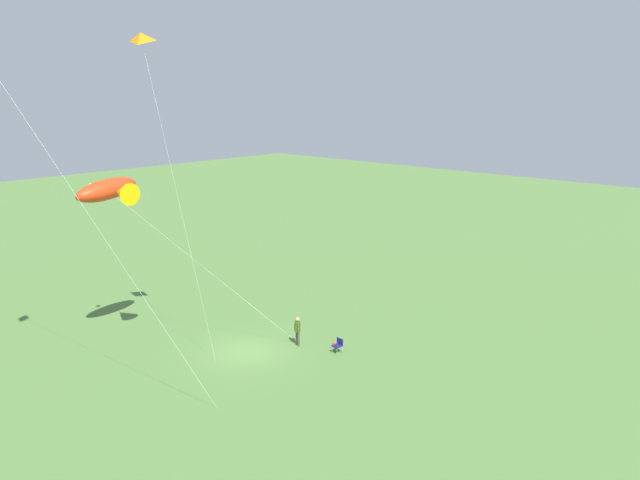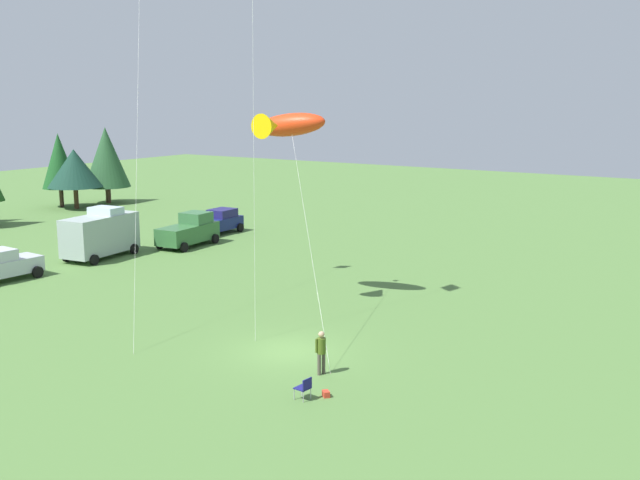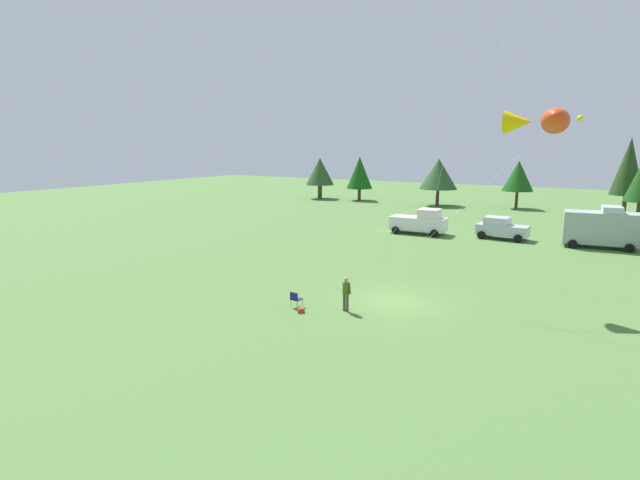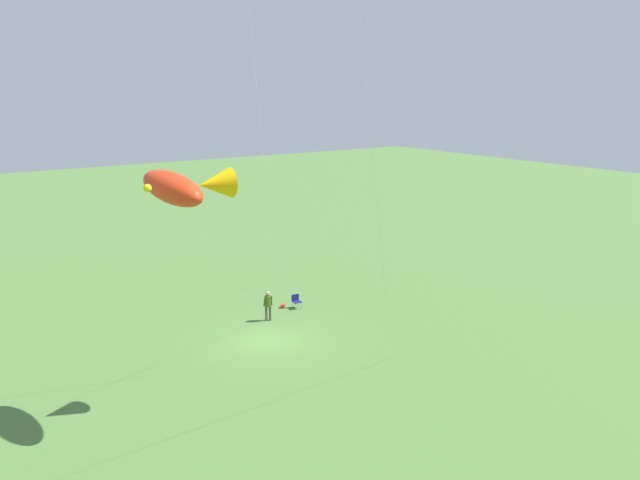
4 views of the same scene
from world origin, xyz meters
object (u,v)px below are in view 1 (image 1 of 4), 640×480
(folding_chair, at_px, (338,344))
(kite_large_fish, at_px, (110,190))
(kite_delta_orange, at_px, (141,38))
(person_kite_flyer, at_px, (298,329))
(backpack_on_grass, at_px, (335,345))

(folding_chair, distance_m, kite_large_fish, 15.37)
(kite_large_fish, xyz_separation_m, kite_delta_orange, (-3.24, -0.48, 7.88))
(person_kite_flyer, distance_m, folding_chair, 2.62)
(person_kite_flyer, bearing_deg, folding_chair, 127.87)
(backpack_on_grass, xyz_separation_m, kite_delta_orange, (6.07, 7.83, 16.99))
(kite_delta_orange, bearing_deg, folding_chair, -132.47)
(folding_chair, height_order, kite_delta_orange, kite_delta_orange)
(kite_large_fish, bearing_deg, backpack_on_grass, -138.25)
(folding_chair, xyz_separation_m, kite_delta_orange, (6.71, 7.33, 16.61))
(person_kite_flyer, height_order, folding_chair, person_kite_flyer)
(folding_chair, bearing_deg, kite_large_fish, -46.16)
(person_kite_flyer, relative_size, backpack_on_grass, 5.44)
(person_kite_flyer, bearing_deg, backpack_on_grass, 145.71)
(kite_large_fish, bearing_deg, folding_chair, -141.88)
(backpack_on_grass, relative_size, kite_delta_orange, 0.02)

